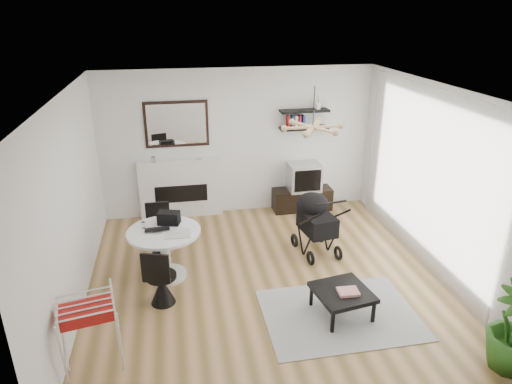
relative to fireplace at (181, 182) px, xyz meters
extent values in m
plane|color=brown|center=(1.10, -2.42, -0.69)|extent=(5.00, 5.00, 0.00)
plane|color=white|center=(1.10, -2.42, 2.01)|extent=(5.00, 5.00, 0.00)
plane|color=white|center=(1.10, 0.08, 0.66)|extent=(5.00, 0.00, 5.00)
plane|color=white|center=(-1.40, -2.42, 0.66)|extent=(0.00, 5.00, 5.00)
plane|color=white|center=(3.60, -2.42, 0.66)|extent=(0.00, 5.00, 5.00)
cube|color=white|center=(3.50, -2.22, 0.66)|extent=(0.04, 3.60, 2.60)
cube|color=white|center=(0.00, 0.00, -0.14)|extent=(1.50, 0.15, 1.10)
cube|color=black|center=(0.00, -0.06, -0.21)|extent=(0.95, 0.06, 0.32)
cube|color=black|center=(0.00, 0.06, 1.06)|extent=(1.12, 0.03, 0.82)
cube|color=white|center=(0.00, 0.04, 1.06)|extent=(1.02, 0.01, 0.72)
cube|color=black|center=(2.30, -0.05, 0.91)|extent=(0.90, 0.25, 0.04)
cube|color=black|center=(2.30, -0.05, 1.23)|extent=(0.90, 0.25, 0.04)
cube|color=black|center=(2.30, -0.13, -0.47)|extent=(1.13, 0.39, 0.42)
cube|color=silver|center=(2.31, -0.13, 0.00)|extent=(0.60, 0.52, 0.52)
cube|color=black|center=(2.31, -0.39, 0.00)|extent=(0.51, 0.01, 0.42)
cylinder|color=white|center=(-0.30, -2.09, -0.66)|extent=(0.56, 0.56, 0.06)
cylinder|color=white|center=(-0.30, -2.09, -0.30)|extent=(0.14, 0.14, 0.66)
cylinder|color=white|center=(-0.30, -2.09, 0.05)|extent=(1.03, 1.03, 0.04)
imported|color=black|center=(-0.39, -2.12, 0.08)|extent=(0.36, 0.24, 0.03)
cube|color=black|center=(-0.22, -1.88, 0.16)|extent=(0.35, 0.26, 0.18)
cube|color=white|center=(-0.11, -2.22, 0.08)|extent=(0.38, 0.32, 0.01)
cylinder|color=white|center=(-0.58, -1.95, 0.12)|extent=(0.05, 0.05, 0.09)
cylinder|color=black|center=(-0.40, -1.48, -0.27)|extent=(0.41, 0.41, 0.05)
cone|color=black|center=(-0.40, -1.48, -0.49)|extent=(0.33, 0.33, 0.39)
cube|color=black|center=(-0.40, -1.29, -0.04)|extent=(0.37, 0.04, 0.42)
cylinder|color=black|center=(-0.36, -2.71, -0.28)|extent=(0.40, 0.40, 0.05)
cone|color=black|center=(-0.36, -2.71, -0.49)|extent=(0.33, 0.33, 0.38)
cube|color=black|center=(-0.41, -2.88, -0.05)|extent=(0.36, 0.14, 0.41)
cube|color=maroon|center=(-1.08, -3.82, 0.11)|extent=(0.56, 0.39, 0.14)
cube|color=black|center=(2.05, -1.79, -0.16)|extent=(0.53, 0.71, 0.30)
ellipsoid|color=black|center=(2.02, -1.59, 0.07)|extent=(0.52, 0.52, 0.37)
cylinder|color=black|center=(2.12, -2.19, 0.35)|extent=(0.48, 0.10, 0.03)
torus|color=black|center=(1.77, -1.52, -0.59)|extent=(0.09, 0.23, 0.23)
torus|color=black|center=(2.24, -1.45, -0.59)|extent=(0.09, 0.23, 0.23)
torus|color=black|center=(1.86, -2.12, -0.59)|extent=(0.09, 0.23, 0.23)
torus|color=black|center=(2.34, -2.05, -0.59)|extent=(0.09, 0.23, 0.23)
cube|color=#969696|center=(1.87, -3.40, -0.68)|extent=(1.95, 1.41, 0.01)
cube|color=black|center=(1.89, -3.39, -0.36)|extent=(0.77, 0.77, 0.06)
cube|color=black|center=(1.65, -3.71, -0.53)|extent=(0.04, 0.04, 0.29)
cube|color=black|center=(2.22, -3.62, -0.53)|extent=(0.04, 0.04, 0.29)
cube|color=black|center=(1.56, -3.15, -0.53)|extent=(0.04, 0.04, 0.29)
cube|color=black|center=(2.12, -3.06, -0.53)|extent=(0.04, 0.04, 0.29)
cube|color=red|center=(1.93, -3.45, -0.31)|extent=(0.27, 0.22, 0.04)
camera|label=1|loc=(-0.08, -7.94, 2.99)|focal=32.00mm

